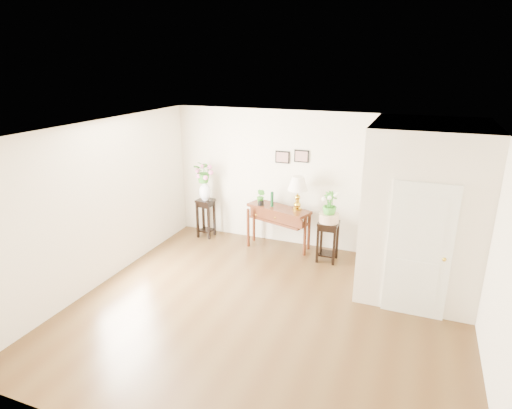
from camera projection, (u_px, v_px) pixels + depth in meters
The scene contains 21 objects.
floor at pixel (266, 312), 6.63m from camera, with size 6.00×5.50×0.02m, color #462E16.
ceiling at pixel (267, 132), 5.74m from camera, with size 6.00×5.50×0.02m, color white.
wall_back at pixel (313, 181), 8.62m from camera, with size 6.00×0.02×2.80m, color silver.
wall_front at pixel (160, 337), 3.76m from camera, with size 6.00×0.02×2.80m, color silver.
wall_left at pixel (100, 205), 7.22m from camera, with size 0.02×5.50×2.80m, color silver.
wall_right at pixel (500, 262), 5.16m from camera, with size 0.02×5.50×2.80m, color silver.
partition at pixel (423, 208), 7.03m from camera, with size 1.80×1.95×2.80m, color silver.
door at pixel (419, 252), 6.26m from camera, with size 0.90×0.05×2.10m, color silver.
art_print_left at pixel (282, 157), 8.68m from camera, with size 0.30×0.02×0.25m, color black.
art_print_right at pixel (302, 156), 8.53m from camera, with size 0.30×0.02×0.25m, color black.
wall_ornament at pixel (369, 163), 7.26m from camera, with size 0.51×0.51×0.07m, color #B5922A.
console_table at pixel (278, 228), 8.80m from camera, with size 1.33×0.44×0.89m, color #361E0B.
table_lamp at pixel (298, 193), 8.42m from camera, with size 0.40×0.40×0.69m, color gold.
green_vase at pixel (272, 199), 8.66m from camera, with size 0.06×0.06×0.31m, color #10391B.
potted_plant at pixel (261, 197), 8.74m from camera, with size 0.18×0.15×0.34m, color #348424.
plant_stand_a at pixel (206, 218), 9.40m from camera, with size 0.33×0.33×0.85m, color black.
porcelain_vase at pixel (205, 190), 9.19m from camera, with size 0.25×0.25×0.43m, color white, non-canonical shape.
lily_arrangement at pixel (204, 171), 9.06m from camera, with size 0.43×0.37×0.48m, color #348424.
plant_stand_b at pixel (328, 241), 8.24m from camera, with size 0.38×0.38×0.80m, color black.
ceramic_bowl at pixel (329, 218), 8.09m from camera, with size 0.38×0.38×0.17m, color beige.
narcissus at pixel (330, 204), 8.00m from camera, with size 0.27×0.27×0.48m, color #348424.
Camera 1 is at (1.95, -5.42, 3.70)m, focal length 30.00 mm.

